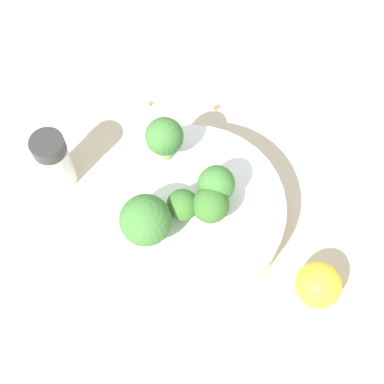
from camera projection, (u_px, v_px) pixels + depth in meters
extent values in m
plane|color=beige|center=(192.00, 221.00, 0.63)|extent=(3.00, 3.00, 0.00)
cylinder|color=white|center=(192.00, 213.00, 0.61)|extent=(0.21, 0.21, 0.05)
cylinder|color=#8EB770|center=(216.00, 192.00, 0.58)|extent=(0.02, 0.02, 0.03)
sphere|color=#3D7533|center=(216.00, 184.00, 0.56)|extent=(0.04, 0.04, 0.04)
cylinder|color=#7A9E5B|center=(165.00, 147.00, 0.60)|extent=(0.02, 0.02, 0.03)
sphere|color=#3D7533|center=(164.00, 136.00, 0.58)|extent=(0.04, 0.04, 0.04)
cylinder|color=#8EB770|center=(210.00, 212.00, 0.57)|extent=(0.03, 0.03, 0.02)
sphere|color=#386B28|center=(211.00, 205.00, 0.56)|extent=(0.04, 0.04, 0.04)
cylinder|color=#7A9E5B|center=(147.00, 228.00, 0.56)|extent=(0.02, 0.02, 0.02)
sphere|color=#3D7533|center=(146.00, 220.00, 0.54)|extent=(0.05, 0.05, 0.05)
cylinder|color=#8EB770|center=(183.00, 211.00, 0.58)|extent=(0.02, 0.02, 0.02)
sphere|color=#386B28|center=(182.00, 205.00, 0.56)|extent=(0.03, 0.03, 0.03)
cylinder|color=silver|center=(57.00, 165.00, 0.63)|extent=(0.04, 0.04, 0.07)
cylinder|color=#2D2D2D|center=(48.00, 146.00, 0.59)|extent=(0.04, 0.04, 0.02)
sphere|color=yellow|center=(318.00, 285.00, 0.57)|extent=(0.05, 0.05, 0.05)
cube|color=olive|center=(150.00, 103.00, 0.70)|extent=(0.01, 0.01, 0.01)
cube|color=olive|center=(216.00, 107.00, 0.70)|extent=(0.01, 0.01, 0.01)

